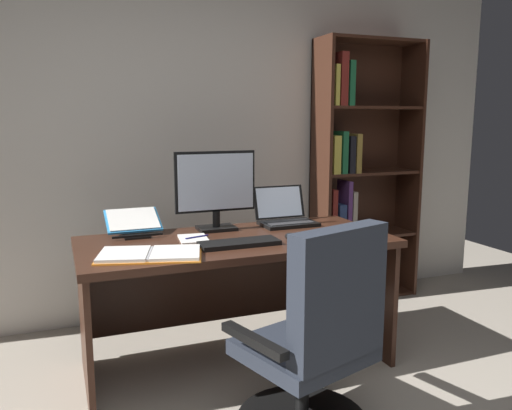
{
  "coord_description": "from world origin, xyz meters",
  "views": [
    {
      "loc": [
        -0.84,
        -1.15,
        1.4
      ],
      "look_at": [
        0.17,
        1.4,
        0.93
      ],
      "focal_mm": 35.99,
      "sensor_mm": 36.0,
      "label": 1
    }
  ],
  "objects_px": {
    "reading_stand_with_book": "(133,222)",
    "notepad": "(193,239)",
    "keyboard": "(239,243)",
    "laptop": "(285,216)",
    "monitor": "(216,190)",
    "pen": "(197,237)",
    "bookshelf": "(355,185)",
    "desk": "(232,270)",
    "office_chair": "(316,351)",
    "computer_mouse": "(292,237)",
    "open_binder": "(150,254)"
  },
  "relations": [
    {
      "from": "reading_stand_with_book",
      "to": "notepad",
      "type": "xyz_separation_m",
      "value": [
        0.28,
        -0.27,
        -0.06
      ]
    },
    {
      "from": "notepad",
      "to": "keyboard",
      "type": "bearing_deg",
      "value": -48.3
    },
    {
      "from": "laptop",
      "to": "keyboard",
      "type": "relative_size",
      "value": 0.8
    },
    {
      "from": "laptop",
      "to": "notepad",
      "type": "height_order",
      "value": "laptop"
    },
    {
      "from": "monitor",
      "to": "laptop",
      "type": "relative_size",
      "value": 1.44
    },
    {
      "from": "reading_stand_with_book",
      "to": "pen",
      "type": "distance_m",
      "value": 0.41
    },
    {
      "from": "bookshelf",
      "to": "notepad",
      "type": "bearing_deg",
      "value": -154.52
    },
    {
      "from": "bookshelf",
      "to": "reading_stand_with_book",
      "type": "bearing_deg",
      "value": -166.34
    },
    {
      "from": "desk",
      "to": "office_chair",
      "type": "bearing_deg",
      "value": -83.76
    },
    {
      "from": "monitor",
      "to": "notepad",
      "type": "bearing_deg",
      "value": -134.08
    },
    {
      "from": "office_chair",
      "to": "notepad",
      "type": "relative_size",
      "value": 4.63
    },
    {
      "from": "office_chair",
      "to": "computer_mouse",
      "type": "bearing_deg",
      "value": 57.66
    },
    {
      "from": "monitor",
      "to": "pen",
      "type": "relative_size",
      "value": 3.46
    },
    {
      "from": "desk",
      "to": "laptop",
      "type": "bearing_deg",
      "value": 23.65
    },
    {
      "from": "computer_mouse",
      "to": "open_binder",
      "type": "xyz_separation_m",
      "value": [
        -0.77,
        -0.05,
        -0.01
      ]
    },
    {
      "from": "bookshelf",
      "to": "notepad",
      "type": "distance_m",
      "value": 1.61
    },
    {
      "from": "keyboard",
      "to": "desk",
      "type": "bearing_deg",
      "value": 80.55
    },
    {
      "from": "bookshelf",
      "to": "computer_mouse",
      "type": "relative_size",
      "value": 18.97
    },
    {
      "from": "computer_mouse",
      "to": "reading_stand_with_book",
      "type": "distance_m",
      "value": 0.91
    },
    {
      "from": "bookshelf",
      "to": "reading_stand_with_book",
      "type": "relative_size",
      "value": 6.51
    },
    {
      "from": "desk",
      "to": "reading_stand_with_book",
      "type": "bearing_deg",
      "value": 153.64
    },
    {
      "from": "notepad",
      "to": "pen",
      "type": "xyz_separation_m",
      "value": [
        0.02,
        0.0,
        0.01
      ]
    },
    {
      "from": "open_binder",
      "to": "desk",
      "type": "bearing_deg",
      "value": 44.61
    },
    {
      "from": "bookshelf",
      "to": "pen",
      "type": "relative_size",
      "value": 14.1
    },
    {
      "from": "desk",
      "to": "open_binder",
      "type": "xyz_separation_m",
      "value": [
        -0.51,
        -0.28,
        0.21
      ]
    },
    {
      "from": "monitor",
      "to": "reading_stand_with_book",
      "type": "distance_m",
      "value": 0.51
    },
    {
      "from": "desk",
      "to": "bookshelf",
      "type": "relative_size",
      "value": 0.86
    },
    {
      "from": "monitor",
      "to": "notepad",
      "type": "relative_size",
      "value": 2.31
    },
    {
      "from": "bookshelf",
      "to": "laptop",
      "type": "relative_size",
      "value": 5.85
    },
    {
      "from": "computer_mouse",
      "to": "pen",
      "type": "xyz_separation_m",
      "value": [
        -0.47,
        0.21,
        -0.01
      ]
    },
    {
      "from": "monitor",
      "to": "keyboard",
      "type": "bearing_deg",
      "value": -90.0
    },
    {
      "from": "desk",
      "to": "reading_stand_with_book",
      "type": "relative_size",
      "value": 5.6
    },
    {
      "from": "keyboard",
      "to": "pen",
      "type": "bearing_deg",
      "value": 128.56
    },
    {
      "from": "keyboard",
      "to": "notepad",
      "type": "xyz_separation_m",
      "value": [
        -0.19,
        0.21,
        -0.01
      ]
    },
    {
      "from": "office_chair",
      "to": "laptop",
      "type": "distance_m",
      "value": 1.14
    },
    {
      "from": "desk",
      "to": "computer_mouse",
      "type": "distance_m",
      "value": 0.41
    },
    {
      "from": "computer_mouse",
      "to": "pen",
      "type": "height_order",
      "value": "computer_mouse"
    },
    {
      "from": "laptop",
      "to": "open_binder",
      "type": "height_order",
      "value": "laptop"
    },
    {
      "from": "computer_mouse",
      "to": "pen",
      "type": "relative_size",
      "value": 0.74
    },
    {
      "from": "office_chair",
      "to": "pen",
      "type": "distance_m",
      "value": 0.95
    },
    {
      "from": "keyboard",
      "to": "bookshelf",
      "type": "bearing_deg",
      "value": 35.65
    },
    {
      "from": "reading_stand_with_book",
      "to": "open_binder",
      "type": "distance_m",
      "value": 0.54
    },
    {
      "from": "bookshelf",
      "to": "open_binder",
      "type": "distance_m",
      "value": 1.98
    },
    {
      "from": "bookshelf",
      "to": "monitor",
      "type": "xyz_separation_m",
      "value": [
        -1.26,
        -0.5,
        0.09
      ]
    },
    {
      "from": "keyboard",
      "to": "notepad",
      "type": "relative_size",
      "value": 2.0
    },
    {
      "from": "laptop",
      "to": "open_binder",
      "type": "xyz_separation_m",
      "value": [
        -0.92,
        -0.46,
        -0.04
      ]
    },
    {
      "from": "computer_mouse",
      "to": "reading_stand_with_book",
      "type": "bearing_deg",
      "value": 147.87
    },
    {
      "from": "bookshelf",
      "to": "monitor",
      "type": "height_order",
      "value": "bookshelf"
    },
    {
      "from": "desk",
      "to": "keyboard",
      "type": "relative_size",
      "value": 4.04
    },
    {
      "from": "keyboard",
      "to": "reading_stand_with_book",
      "type": "xyz_separation_m",
      "value": [
        -0.47,
        0.48,
        0.05
      ]
    }
  ]
}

